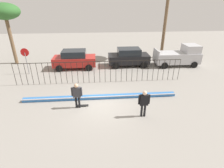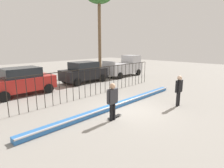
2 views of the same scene
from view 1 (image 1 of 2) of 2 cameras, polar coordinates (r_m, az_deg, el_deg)
ground_plane at (r=12.15m, az=-3.59°, el=-6.52°), size 60.00×60.00×0.00m
bowl_coping_ledge at (r=12.76m, az=-3.70°, el=-4.20°), size 11.00×0.40×0.27m
perimeter_fence at (r=14.86m, az=-4.09°, el=4.68°), size 14.04×0.04×1.91m
skateboarder at (r=11.45m, az=-11.38°, el=-3.08°), size 0.71×0.27×1.75m
skateboard at (r=12.02m, az=-9.61°, el=-6.91°), size 0.80×0.20×0.07m
camera_operator at (r=10.56m, az=10.39°, el=-5.60°), size 0.71×0.27×1.75m
parked_car_red at (r=18.65m, az=-12.12°, el=7.92°), size 4.30×2.12×1.90m
parked_car_black at (r=19.09m, az=5.45°, el=8.78°), size 4.30×2.12×1.90m
pickup_truck at (r=20.41m, az=20.94°, el=8.50°), size 4.70×2.12×2.24m
stop_sign at (r=18.42m, az=-26.29°, el=7.72°), size 0.76×0.07×2.50m
palm_tree_short at (r=21.95m, az=-31.60°, el=19.22°), size 3.01×3.01×6.30m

